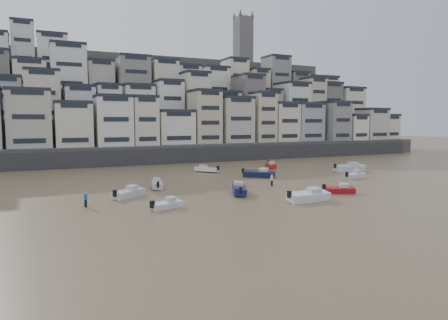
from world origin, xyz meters
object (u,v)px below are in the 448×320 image
boat_c (239,188)px  person_pink (272,180)px  boat_j (167,203)px  boat_d (355,174)px  boat_e (259,173)px  boat_b (340,189)px  boat_h (207,168)px  boat_g (349,166)px  boat_a (309,195)px  boat_f (157,183)px  boat_k (128,192)px  person_blue (86,199)px  boat_i (271,165)px

boat_c → person_pink: person_pink is taller
boat_j → person_pink: 20.53m
boat_d → boat_e: boat_e is taller
boat_c → boat_j: bearing=134.7°
boat_b → boat_h: bearing=131.8°
boat_c → boat_h: size_ratio=1.09×
boat_h → boat_g: bearing=-149.8°
boat_a → boat_j: boat_a is taller
boat_b → boat_g: size_ratio=0.65×
boat_c → boat_f: size_ratio=1.12×
boat_d → boat_k: boat_k is taller
boat_d → boat_h: 26.70m
boat_f → boat_j: (-2.60, -13.68, -0.11)m
person_blue → boat_e: bearing=23.0°
boat_d → boat_k: bearing=167.9°
boat_j → boat_d: bearing=-5.8°
person_pink → boat_c: bearing=-152.4°
boat_d → boat_i: (-5.23, 18.61, 0.03)m
boat_k → person_blue: person_blue is taller
boat_f → boat_i: size_ratio=1.00×
boat_d → person_pink: size_ratio=2.73×
boat_c → boat_h: bearing=11.3°
boat_d → boat_i: boat_i is taller
boat_j → boat_g: bearing=1.8°
boat_j → person_blue: person_blue is taller
boat_e → person_blue: (-29.67, -12.59, 0.05)m
boat_j → person_pink: bearing=3.6°
boat_a → boat_j: size_ratio=1.45×
boat_h → boat_k: bearing=98.0°
boat_g → boat_i: 15.51m
boat_h → person_pink: (2.72, -19.01, 0.17)m
boat_c → boat_f: 12.64m
boat_h → boat_i: boat_h is taller
boat_k → person_blue: bearing=176.2°
boat_j → boat_c: bearing=1.2°
boat_c → person_pink: size_ratio=3.19×
boat_j → boat_b: bearing=-21.9°
boat_k → boat_e: bearing=-18.1°
boat_d → boat_e: bearing=137.7°
boat_g → boat_i: size_ratio=1.37×
boat_f → boat_k: boat_k is taller
boat_e → boat_a: bearing=-64.7°
boat_c → boat_k: (-13.83, 3.88, -0.04)m
person_pink → boat_b: bearing=-60.2°
boat_b → boat_h: 29.05m
boat_b → boat_d: 15.56m
boat_b → boat_c: 13.56m
boat_c → boat_g: bearing=-44.5°
boat_a → boat_i: (13.86, 31.43, -0.14)m
boat_a → person_pink: 11.95m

